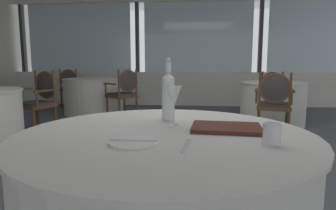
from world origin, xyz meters
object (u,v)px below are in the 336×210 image
object	(u,v)px
water_tumbler	(272,133)
dining_chair_0_1	(274,100)
side_plate	(133,142)
menu_book	(226,128)
dining_chair_0_0	(272,90)
dining_chair_1_0	(124,90)
dining_chair_3_0	(40,97)
water_bottle	(168,95)
wine_glass	(174,97)
dining_chair_1_1	(71,85)

from	to	relation	value
water_tumbler	dining_chair_0_1	world-z (taller)	dining_chair_0_1
side_plate	menu_book	size ratio (longest dim) A/B	0.61
dining_chair_0_0	dining_chair_1_0	world-z (taller)	dining_chair_1_0
dining_chair_3_0	water_bottle	bearing A→B (deg)	62.03
water_tumbler	dining_chair_0_1	size ratio (longest dim) A/B	0.09
dining_chair_0_1	dining_chair_3_0	size ratio (longest dim) A/B	0.99
water_bottle	dining_chair_3_0	distance (m)	3.46
wine_glass	menu_book	size ratio (longest dim) A/B	0.63
water_tumbler	dining_chair_0_0	world-z (taller)	dining_chair_0_0
wine_glass	dining_chair_0_0	xyz separation A→B (m)	(1.70, 4.67, -0.37)
wine_glass	dining_chair_3_0	xyz separation A→B (m)	(-2.28, 2.77, -0.34)
water_tumbler	dining_chair_1_0	world-z (taller)	dining_chair_1_0
dining_chair_0_0	dining_chair_3_0	size ratio (longest dim) A/B	0.94
dining_chair_1_0	wine_glass	bearing A→B (deg)	147.50
dining_chair_1_1	water_bottle	bearing A→B (deg)	-21.03
side_plate	dining_chair_0_0	size ratio (longest dim) A/B	0.23
wine_glass	dining_chair_3_0	world-z (taller)	dining_chair_3_0
water_bottle	dining_chair_1_1	distance (m)	5.86
water_tumbler	dining_chair_1_0	xyz separation A→B (m)	(-1.64, 4.19, -0.22)
menu_book	dining_chair_0_1	bearing A→B (deg)	75.69
water_bottle	dining_chair_0_0	world-z (taller)	water_bottle
water_tumbler	dining_chair_0_0	size ratio (longest dim) A/B	0.09
side_plate	dining_chair_1_0	distance (m)	4.38
water_bottle	dining_chair_0_1	xyz separation A→B (m)	(1.28, 2.60, -0.34)
wine_glass	dining_chair_0_1	bearing A→B (deg)	65.73
water_tumbler	menu_book	bearing A→B (deg)	124.20
water_tumbler	menu_book	size ratio (longest dim) A/B	0.25
dining_chair_1_0	dining_chair_0_0	bearing A→B (deg)	-124.70
water_tumbler	dining_chair_1_0	size ratio (longest dim) A/B	0.09
menu_book	dining_chair_0_0	world-z (taller)	dining_chair_0_0
dining_chair_0_0	wine_glass	bearing A→B (deg)	-6.54
wine_glass	water_tumbler	size ratio (longest dim) A/B	2.54
water_bottle	dining_chair_0_0	size ratio (longest dim) A/B	0.40
dining_chair_0_0	water_tumbler	bearing A→B (deg)	-0.91
menu_book	dining_chair_1_0	size ratio (longest dim) A/B	0.35
side_plate	water_tumbler	xyz separation A→B (m)	(0.56, 0.05, 0.04)
side_plate	dining_chair_1_1	distance (m)	6.26
water_tumbler	side_plate	bearing A→B (deg)	-174.76
water_bottle	wine_glass	distance (m)	0.15
water_bottle	dining_chair_1_0	xyz separation A→B (m)	(-1.17, 3.73, -0.33)
wine_glass	water_tumbler	xyz separation A→B (m)	(0.42, -0.31, -0.11)
dining_chair_0_1	dining_chair_1_0	xyz separation A→B (m)	(-2.46, 1.13, 0.01)
menu_book	dining_chair_1_0	distance (m)	4.23
menu_book	dining_chair_0_0	xyz separation A→B (m)	(1.43, 4.75, -0.23)
water_bottle	dining_chair_1_1	xyz separation A→B (m)	(-2.83, 5.12, -0.34)
dining_chair_3_0	dining_chair_1_1	bearing A→B (deg)	-145.24
water_tumbler	dining_chair_3_0	distance (m)	4.11
menu_book	dining_chair_3_0	xyz separation A→B (m)	(-2.55, 2.85, -0.20)
side_plate	wine_glass	world-z (taller)	wine_glass
side_plate	dining_chair_0_0	distance (m)	5.36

